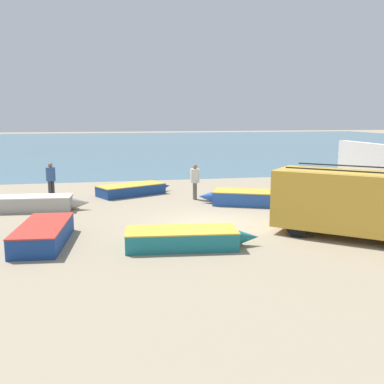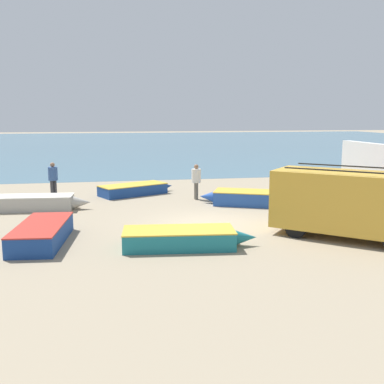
{
  "view_description": "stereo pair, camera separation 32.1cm",
  "coord_description": "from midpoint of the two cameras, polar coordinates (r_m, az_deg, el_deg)",
  "views": [
    {
      "loc": [
        -3.87,
        -16.47,
        4.13
      ],
      "look_at": [
        -0.28,
        1.43,
        1.0
      ],
      "focal_mm": 42.0,
      "sensor_mm": 36.0,
      "label": 1
    },
    {
      "loc": [
        -3.56,
        -16.53,
        4.13
      ],
      "look_at": [
        -0.28,
        1.43,
        1.0
      ],
      "focal_mm": 42.0,
      "sensor_mm": 36.0,
      "label": 2
    }
  ],
  "objects": [
    {
      "name": "parked_van",
      "position": [
        16.07,
        20.06,
        -1.22
      ],
      "size": [
        5.12,
        4.78,
        2.4
      ],
      "rotation": [
        0.0,
        0.0,
        5.57
      ],
      "color": "gold",
      "rests_on": "ground_plane"
    },
    {
      "name": "fishing_rowboat_3",
      "position": [
        15.58,
        -17.82,
        -4.88
      ],
      "size": [
        1.74,
        4.37,
        0.65
      ],
      "rotation": [
        0.0,
        0.0,
        1.48
      ],
      "color": "navy",
      "rests_on": "ground_plane"
    },
    {
      "name": "fisherman_2",
      "position": [
        19.69,
        22.05,
        -0.1
      ],
      "size": [
        0.44,
        0.44,
        1.69
      ],
      "rotation": [
        0.0,
        0.0,
        4.84
      ],
      "color": "#38383D",
      "rests_on": "ground_plane"
    },
    {
      "name": "fishing_rowboat_4",
      "position": [
        20.86,
        -19.0,
        -1.31
      ],
      "size": [
        4.57,
        1.49,
        0.66
      ],
      "rotation": [
        0.0,
        0.0,
        6.21
      ],
      "color": "#ADA89E",
      "rests_on": "ground_plane"
    },
    {
      "name": "fishing_rowboat_0",
      "position": [
        23.8,
        -6.85,
        0.34
      ],
      "size": [
        4.19,
        2.82,
        0.56
      ],
      "rotation": [
        0.0,
        0.0,
        0.46
      ],
      "color": "navy",
      "rests_on": "ground_plane"
    },
    {
      "name": "fisherman_0",
      "position": [
        22.14,
        0.95,
        1.72
      ],
      "size": [
        0.46,
        0.46,
        1.75
      ],
      "rotation": [
        0.0,
        0.0,
        3.19
      ],
      "color": "#5B564C",
      "rests_on": "ground_plane"
    },
    {
      "name": "fisherman_1",
      "position": [
        23.83,
        -16.87,
        1.91
      ],
      "size": [
        0.47,
        0.47,
        1.77
      ],
      "rotation": [
        0.0,
        0.0,
        5.32
      ],
      "color": "#38383D",
      "rests_on": "ground_plane"
    },
    {
      "name": "fishing_rowboat_2",
      "position": [
        21.09,
        7.78,
        -0.75
      ],
      "size": [
        4.38,
        2.77,
        0.66
      ],
      "rotation": [
        0.0,
        0.0,
        2.74
      ],
      "color": "#234CA3",
      "rests_on": "ground_plane"
    },
    {
      "name": "ground_plane",
      "position": [
        17.41,
        2.28,
        -4.01
      ],
      "size": [
        200.0,
        200.0,
        0.0
      ],
      "primitive_type": "plane",
      "color": "gray"
    },
    {
      "name": "fishing_rowboat_5",
      "position": [
        23.5,
        18.95,
        -0.23
      ],
      "size": [
        3.02,
        5.02,
        0.56
      ],
      "rotation": [
        0.0,
        0.0,
        5.09
      ],
      "color": "#234CA3",
      "rests_on": "ground_plane"
    },
    {
      "name": "sea_water",
      "position": [
        68.72,
        -7.29,
        6.2
      ],
      "size": [
        120.0,
        80.0,
        0.01
      ],
      "primitive_type": "cube",
      "color": "#477084",
      "rests_on": "ground_plane"
    },
    {
      "name": "fishing_rowboat_1",
      "position": [
        14.24,
        -0.47,
        -5.89
      ],
      "size": [
        4.32,
        1.76,
        0.59
      ],
      "rotation": [
        0.0,
        0.0,
        6.18
      ],
      "color": "#1E757F",
      "rests_on": "ground_plane"
    }
  ]
}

